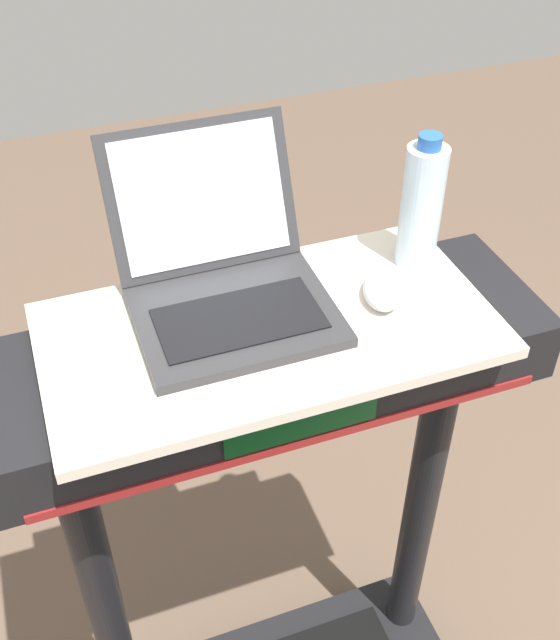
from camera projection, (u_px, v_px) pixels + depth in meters
The scene contains 4 objects.
desk_board at pixel (269, 330), 1.20m from camera, with size 0.70×0.36×0.02m, color beige.
laptop at pixel (224, 276), 1.21m from camera, with size 0.30×0.34×0.24m.
computer_mouse at pixel (382, 291), 1.24m from camera, with size 0.06×0.10×0.03m, color #B2B2B7.
water_bottle at pixel (421, 206), 1.26m from camera, with size 0.07×0.07×0.23m.
Camera 1 is at (-0.30, -0.16, 1.97)m, focal length 43.77 mm.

